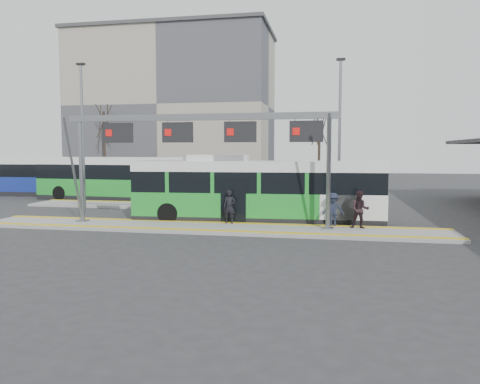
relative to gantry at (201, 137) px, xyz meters
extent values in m
plane|color=#2D2D30|center=(0.35, -0.25, -4.30)|extent=(120.00, 120.00, 0.00)
cube|color=gray|center=(0.35, -0.25, -4.22)|extent=(22.00, 3.00, 0.15)
cube|color=gray|center=(-3.65, 7.75, -4.22)|extent=(20.00, 3.00, 0.15)
cube|color=gold|center=(0.35, 0.90, -4.14)|extent=(22.00, 0.35, 0.02)
cube|color=gold|center=(0.35, -1.40, -4.14)|extent=(22.00, 0.35, 0.02)
cube|color=gold|center=(-3.65, 8.90, -4.14)|extent=(20.00, 0.35, 0.02)
cylinder|color=slate|center=(-6.15, 0.05, -1.62)|extent=(0.20, 0.20, 5.05)
cube|color=slate|center=(-6.15, 0.05, -4.12)|extent=(0.50, 0.50, 0.06)
cylinder|color=slate|center=(-6.15, -0.65, -1.62)|extent=(0.12, 1.46, 4.90)
cylinder|color=slate|center=(5.85, 0.05, -1.62)|extent=(0.20, 0.20, 5.05)
cube|color=slate|center=(5.85, 0.05, -4.12)|extent=(0.50, 0.50, 0.06)
cylinder|color=slate|center=(5.85, -0.65, -1.62)|extent=(0.12, 1.46, 4.90)
cube|color=slate|center=(-0.15, 0.05, 0.90)|extent=(13.00, 0.25, 0.30)
cube|color=black|center=(-4.15, 0.05, 0.20)|extent=(1.50, 0.12, 0.95)
cube|color=red|center=(-4.60, -0.02, 0.20)|extent=(0.32, 0.02, 0.32)
cube|color=black|center=(-1.15, 0.05, 0.20)|extent=(1.50, 0.12, 0.95)
cube|color=red|center=(-1.60, -0.02, 0.20)|extent=(0.32, 0.02, 0.32)
cube|color=black|center=(1.85, 0.05, 0.20)|extent=(1.50, 0.12, 0.95)
cube|color=red|center=(1.40, -0.02, 0.20)|extent=(0.32, 0.02, 0.32)
cube|color=black|center=(4.85, 0.05, 0.20)|extent=(1.50, 0.12, 0.95)
cube|color=red|center=(4.40, -0.02, 0.20)|extent=(0.32, 0.02, 0.32)
cube|color=#A29987|center=(-13.65, 35.75, 4.70)|extent=(24.00, 12.00, 18.00)
cube|color=#3F3F42|center=(-13.65, 35.75, 13.90)|extent=(24.50, 12.50, 0.40)
cube|color=black|center=(2.27, 2.47, -4.12)|extent=(12.64, 3.33, 0.36)
cube|color=#1F922C|center=(2.27, 2.47, -3.34)|extent=(12.64, 3.33, 1.20)
cube|color=black|center=(2.27, 2.47, -2.21)|extent=(12.63, 3.25, 1.04)
cube|color=white|center=(2.27, 2.47, -1.43)|extent=(12.64, 3.33, 0.52)
cube|color=orange|center=(8.50, 2.80, -1.54)|extent=(0.15, 1.86, 0.29)
cube|color=white|center=(0.18, 2.36, -1.02)|extent=(3.22, 2.03, 0.31)
cylinder|color=black|center=(-2.04, 1.05, -3.78)|extent=(1.06, 0.37, 1.04)
cylinder|color=black|center=(-2.17, 3.41, -3.78)|extent=(1.06, 0.37, 1.04)
cylinder|color=black|center=(6.08, 1.49, -3.78)|extent=(1.06, 0.37, 1.04)
cylinder|color=black|center=(5.95, 3.85, -3.78)|extent=(1.06, 0.37, 1.04)
cube|color=black|center=(-9.25, 11.10, -4.11)|extent=(12.87, 3.55, 0.37)
cube|color=#1F922C|center=(-9.25, 11.10, -3.32)|extent=(12.87, 3.55, 1.22)
cube|color=black|center=(-9.25, 11.10, -2.18)|extent=(12.87, 3.47, 1.06)
cube|color=white|center=(-9.25, 11.10, -1.38)|extent=(12.87, 3.55, 0.53)
cylinder|color=black|center=(-13.77, 10.20, -3.77)|extent=(1.08, 0.39, 1.06)
cylinder|color=black|center=(-13.61, 12.60, -3.77)|extent=(1.08, 0.39, 1.06)
cylinder|color=black|center=(-5.52, 9.65, -3.77)|extent=(1.08, 0.39, 1.06)
cylinder|color=black|center=(-5.36, 12.05, -3.77)|extent=(1.08, 0.39, 1.06)
cube|color=black|center=(-19.12, 13.40, -4.12)|extent=(11.92, 2.97, 0.36)
cube|color=navy|center=(-19.12, 13.40, -3.35)|extent=(11.92, 2.97, 1.18)
cube|color=black|center=(-19.12, 13.40, -2.24)|extent=(11.92, 2.89, 1.03)
cube|color=white|center=(-19.12, 13.40, -1.47)|extent=(11.92, 2.97, 0.52)
cylinder|color=black|center=(-15.54, 12.34, -3.78)|extent=(1.04, 0.34, 1.03)
cylinder|color=black|center=(-15.60, 14.66, -3.78)|extent=(1.04, 0.34, 1.03)
imported|color=black|center=(1.18, 0.74, -3.35)|extent=(0.60, 0.40, 1.61)
imported|color=black|center=(7.26, 0.42, -3.30)|extent=(0.86, 0.68, 1.71)
imported|color=#1F2638|center=(6.08, 0.85, -3.37)|extent=(1.00, 0.58, 1.55)
cylinder|color=#382B21|center=(-7.28, 30.94, -0.99)|extent=(0.28, 0.28, 6.63)
cylinder|color=#382B21|center=(4.64, 29.33, -0.96)|extent=(0.28, 0.28, 6.68)
cylinder|color=#382B21|center=(-19.25, 27.96, -0.27)|extent=(0.28, 0.28, 8.06)
cylinder|color=slate|center=(-8.79, 4.92, 0.10)|extent=(0.16, 0.16, 8.79)
cube|color=black|center=(-8.79, 4.92, 4.49)|extent=(0.50, 0.25, 0.12)
cylinder|color=slate|center=(6.39, 6.22, 0.07)|extent=(0.16, 0.16, 8.75)
cube|color=black|center=(6.39, 6.22, 4.45)|extent=(0.50, 0.25, 0.12)
camera|label=1|loc=(5.98, -21.07, -0.68)|focal=35.00mm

